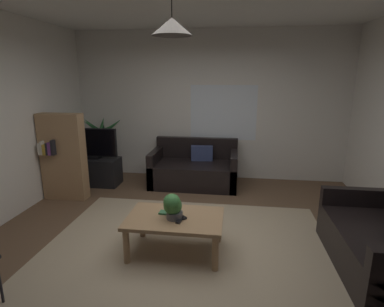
% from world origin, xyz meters
% --- Properties ---
extents(floor, '(5.16, 5.19, 0.02)m').
position_xyz_m(floor, '(0.00, 0.00, -0.01)').
color(floor, brown).
rests_on(floor, ground).
extents(rug, '(3.35, 2.85, 0.01)m').
position_xyz_m(rug, '(0.00, -0.20, 0.00)').
color(rug, tan).
rests_on(rug, ground).
extents(wall_back, '(5.28, 0.06, 2.81)m').
position_xyz_m(wall_back, '(0.00, 2.62, 1.40)').
color(wall_back, silver).
rests_on(wall_back, ground).
extents(window_pane, '(1.25, 0.01, 1.04)m').
position_xyz_m(window_pane, '(0.28, 2.59, 1.28)').
color(window_pane, white).
extents(couch_under_window, '(1.56, 0.88, 0.82)m').
position_xyz_m(couch_under_window, '(-0.20, 2.09, 0.27)').
color(couch_under_window, black).
rests_on(couch_under_window, ground).
extents(coffee_table, '(1.07, 0.69, 0.44)m').
position_xyz_m(coffee_table, '(-0.13, -0.18, 0.37)').
color(coffee_table, '#A87F56').
rests_on(coffee_table, ground).
extents(book_on_table_0, '(0.17, 0.11, 0.02)m').
position_xyz_m(book_on_table_0, '(-0.24, -0.12, 0.45)').
color(book_on_table_0, '#387247').
rests_on(book_on_table_0, coffee_table).
extents(remote_on_table_0, '(0.07, 0.17, 0.02)m').
position_xyz_m(remote_on_table_0, '(-0.05, -0.27, 0.45)').
color(remote_on_table_0, black).
rests_on(remote_on_table_0, coffee_table).
extents(remote_on_table_1, '(0.15, 0.14, 0.02)m').
position_xyz_m(remote_on_table_1, '(-0.06, -0.18, 0.45)').
color(remote_on_table_1, black).
rests_on(remote_on_table_1, coffee_table).
extents(potted_plant_on_table, '(0.21, 0.22, 0.29)m').
position_xyz_m(potted_plant_on_table, '(-0.14, -0.23, 0.59)').
color(potted_plant_on_table, '#4C4C51').
rests_on(potted_plant_on_table, coffee_table).
extents(tv_stand, '(0.90, 0.44, 0.50)m').
position_xyz_m(tv_stand, '(-2.03, 1.84, 0.25)').
color(tv_stand, black).
rests_on(tv_stand, ground).
extents(tv, '(0.91, 0.16, 0.56)m').
position_xyz_m(tv, '(-2.03, 1.82, 0.79)').
color(tv, black).
rests_on(tv, tv_stand).
extents(potted_palm_corner, '(0.82, 0.81, 1.21)m').
position_xyz_m(potted_palm_corner, '(-2.04, 2.26, 0.58)').
color(potted_palm_corner, beige).
rests_on(potted_palm_corner, ground).
extents(bookshelf_corner, '(0.70, 0.31, 1.40)m').
position_xyz_m(bookshelf_corner, '(-2.21, 1.15, 0.71)').
color(bookshelf_corner, '#A87F56').
rests_on(bookshelf_corner, ground).
extents(pendant_lamp, '(0.40, 0.40, 0.46)m').
position_xyz_m(pendant_lamp, '(-0.13, -0.18, 2.43)').
color(pendant_lamp, black).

